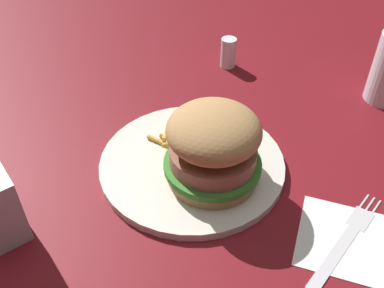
{
  "coord_description": "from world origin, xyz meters",
  "views": [
    {
      "loc": [
        -0.4,
        -0.12,
        0.42
      ],
      "look_at": [
        0.02,
        0.01,
        0.04
      ],
      "focal_mm": 40.48,
      "sensor_mm": 36.0,
      "label": 1
    }
  ],
  "objects_px": {
    "plate": "(192,164)",
    "sandwich": "(213,146)",
    "fries_pile": "(182,134)",
    "salt_shaker": "(228,53)",
    "napkin": "(346,240)",
    "fork": "(347,238)"
  },
  "relations": [
    {
      "from": "plate",
      "to": "napkin",
      "type": "bearing_deg",
      "value": -107.12
    },
    {
      "from": "plate",
      "to": "sandwich",
      "type": "distance_m",
      "value": 0.07
    },
    {
      "from": "napkin",
      "to": "fork",
      "type": "relative_size",
      "value": 0.66
    },
    {
      "from": "fries_pile",
      "to": "salt_shaker",
      "type": "distance_m",
      "value": 0.24
    },
    {
      "from": "fries_pile",
      "to": "fork",
      "type": "relative_size",
      "value": 0.57
    },
    {
      "from": "plate",
      "to": "fork",
      "type": "relative_size",
      "value": 1.54
    },
    {
      "from": "fries_pile",
      "to": "napkin",
      "type": "relative_size",
      "value": 0.86
    },
    {
      "from": "napkin",
      "to": "salt_shaker",
      "type": "relative_size",
      "value": 2.0
    },
    {
      "from": "plate",
      "to": "sandwich",
      "type": "xyz_separation_m",
      "value": [
        -0.02,
        -0.03,
        0.06
      ]
    },
    {
      "from": "fries_pile",
      "to": "napkin",
      "type": "height_order",
      "value": "fries_pile"
    },
    {
      "from": "fries_pile",
      "to": "salt_shaker",
      "type": "bearing_deg",
      "value": -2.44
    },
    {
      "from": "plate",
      "to": "salt_shaker",
      "type": "xyz_separation_m",
      "value": [
        0.28,
        0.02,
        0.02
      ]
    },
    {
      "from": "napkin",
      "to": "fork",
      "type": "bearing_deg",
      "value": -22.27
    },
    {
      "from": "napkin",
      "to": "salt_shaker",
      "type": "bearing_deg",
      "value": 33.57
    },
    {
      "from": "salt_shaker",
      "to": "napkin",
      "type": "bearing_deg",
      "value": -146.43
    },
    {
      "from": "plate",
      "to": "sandwich",
      "type": "height_order",
      "value": "sandwich"
    },
    {
      "from": "napkin",
      "to": "salt_shaker",
      "type": "xyz_separation_m",
      "value": [
        0.35,
        0.23,
        0.03
      ]
    },
    {
      "from": "fries_pile",
      "to": "salt_shaker",
      "type": "height_order",
      "value": "salt_shaker"
    },
    {
      "from": "napkin",
      "to": "plate",
      "type": "bearing_deg",
      "value": 72.88
    },
    {
      "from": "plate",
      "to": "napkin",
      "type": "xyz_separation_m",
      "value": [
        -0.06,
        -0.21,
        -0.01
      ]
    },
    {
      "from": "sandwich",
      "to": "napkin",
      "type": "relative_size",
      "value": 1.16
    },
    {
      "from": "plate",
      "to": "fries_pile",
      "type": "bearing_deg",
      "value": 33.58
    }
  ]
}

